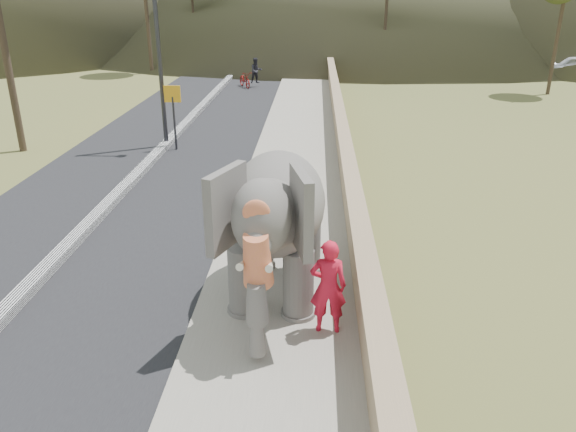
% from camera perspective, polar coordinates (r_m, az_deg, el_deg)
% --- Properties ---
extents(road, '(7.00, 120.00, 0.03)m').
position_cam_1_polar(road, '(17.75, -16.05, 2.69)').
color(road, black).
rests_on(road, ground).
extents(median, '(0.35, 120.00, 0.22)m').
position_cam_1_polar(median, '(17.72, -16.09, 2.98)').
color(median, black).
rests_on(median, ground).
extents(walkway, '(3.00, 120.00, 0.15)m').
position_cam_1_polar(walkway, '(16.81, 0.32, 2.72)').
color(walkway, '#9E9687').
rests_on(walkway, ground).
extents(parapet, '(0.30, 120.00, 1.10)m').
position_cam_1_polar(parapet, '(16.67, 6.01, 4.15)').
color(parapet, tan).
rests_on(parapet, ground).
extents(lamppost, '(1.76, 0.36, 8.00)m').
position_cam_1_polar(lamppost, '(21.42, -12.47, 19.59)').
color(lamppost, '#323237').
rests_on(lamppost, ground).
extents(signboard, '(0.60, 0.08, 2.40)m').
position_cam_1_polar(signboard, '(21.25, -11.58, 10.84)').
color(signboard, '#2D2D33').
rests_on(signboard, ground).
extents(elephant_and_man, '(2.40, 4.12, 2.89)m').
position_cam_1_polar(elephant_and_man, '(10.58, -1.00, -0.68)').
color(elephant_and_man, slate).
rests_on(elephant_and_man, ground).
extents(motorcyclist, '(1.80, 1.87, 1.75)m').
position_cam_1_polar(motorcyclist, '(34.93, -3.97, 13.98)').
color(motorcyclist, maroon).
rests_on(motorcyclist, ground).
extents(trees, '(47.42, 42.64, 9.15)m').
position_cam_1_polar(trees, '(32.67, 4.76, 19.25)').
color(trees, '#473828').
rests_on(trees, ground).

